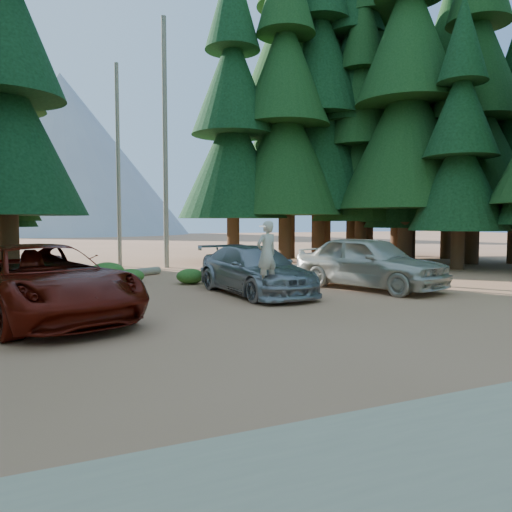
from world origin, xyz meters
The scene contains 18 objects.
ground centered at (0.00, 0.00, 0.00)m, with size 160.00×160.00×0.00m, color #AC6F49.
forest_belt_north centered at (0.00, 15.00, 0.00)m, with size 36.00×7.00×22.00m, color black, non-canonical shape.
snag_front centered at (0.80, 14.50, 6.00)m, with size 0.24×0.24×12.00m, color gray.
snag_back centered at (-1.20, 16.00, 5.00)m, with size 0.20×0.20×10.00m, color gray.
mountain_peak centered at (-2.59, 88.23, 12.71)m, with size 48.00×50.00×28.00m.
red_pickup centered at (-5.06, 2.90, 0.87)m, with size 2.88×6.25×1.74m, color #601108.
silver_minivan_center centered at (1.12, 4.58, 0.74)m, with size 2.09×5.13×1.49m, color #919498.
silver_minivan_right centered at (5.09, 4.07, 0.90)m, with size 2.12×5.26×1.79m, color beige.
frisbee_player centered at (0.57, 2.59, 1.40)m, with size 0.73×0.58×1.77m.
log_left centered at (-2.18, 10.50, 0.16)m, with size 0.32×0.32×4.47m, color gray.
log_mid centered at (2.24, 8.53, 0.14)m, with size 0.27×0.27×3.31m, color gray.
log_right centered at (3.82, 9.85, 0.17)m, with size 0.34×0.34×5.30m, color gray.
shrub_left centered at (-1.92, 8.89, 0.26)m, with size 0.94×0.94×0.52m, color #225A1B.
shrub_center_left centered at (-2.64, 9.93, 0.36)m, with size 1.30×1.30×0.71m, color #225A1B.
shrub_center_right centered at (-0.01, 7.83, 0.27)m, with size 1.00×1.00×0.55m, color #225A1B.
shrub_right centered at (0.85, 6.62, 0.25)m, with size 0.92×0.92×0.51m, color #225A1B.
shrub_far_right centered at (3.81, 10.00, 0.41)m, with size 1.48×1.48×0.81m, color #225A1B.
shrub_edge_east centered at (9.27, 7.79, 0.20)m, with size 0.72×0.72×0.40m, color #225A1B.
Camera 1 is at (-5.21, -9.55, 2.27)m, focal length 35.00 mm.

